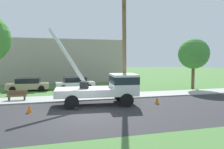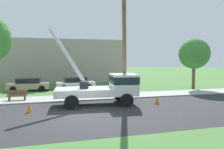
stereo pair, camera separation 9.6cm
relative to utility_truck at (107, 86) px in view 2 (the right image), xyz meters
name	(u,v)px [view 2 (the right image)]	position (x,y,z in m)	size (l,w,h in m)	color
ground_plane	(71,89)	(-2.16, 9.41, -1.41)	(120.00, 120.00, 0.00)	#477538
road_asphalt	(84,114)	(-2.16, -2.59, -1.40)	(80.00, 8.49, 0.01)	#2B2B2D
sidewalk_strip	(76,98)	(-2.16, 3.06, -1.36)	(80.00, 2.81, 0.10)	#9E9E99
utility_truck	(107,86)	(0.00, 0.00, 0.00)	(6.74, 3.27, 5.98)	silver
leaning_utility_pole	(124,48)	(1.62, 0.70, 3.06)	(1.39, 3.19, 8.71)	brown
traffic_cone_ahead	(157,100)	(3.82, -0.90, -1.13)	(0.36, 0.36, 0.56)	orange
traffic_cone_behind	(29,108)	(-5.58, -1.17, -1.13)	(0.36, 0.36, 0.56)	orange
traffic_cone_curbside	(118,97)	(1.26, 1.21, -1.13)	(0.36, 0.36, 0.56)	orange
parked_sedan_tan	(29,84)	(-6.85, 9.01, -0.70)	(4.44, 2.09, 1.42)	tan
parked_sedan_white	(75,83)	(-1.73, 8.79, -0.70)	(4.54, 2.26, 1.42)	silver
park_bench	(17,96)	(-7.03, 3.12, -0.95)	(1.60, 0.45, 0.90)	brown
roadside_tree_far	(194,54)	(11.78, 5.54, 2.72)	(3.54, 3.54, 5.92)	brown
lowrise_building_backdrop	(64,61)	(-2.68, 17.74, 1.79)	(18.00, 6.00, 6.40)	#A5998C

